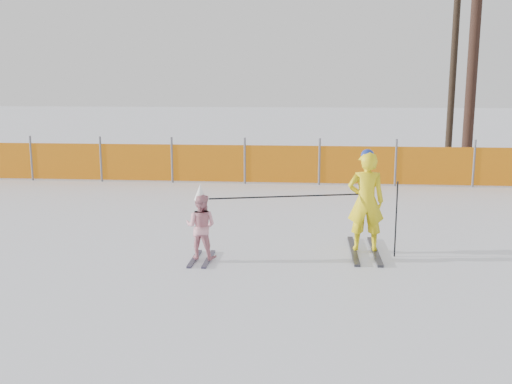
% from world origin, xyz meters
% --- Properties ---
extents(ground, '(120.00, 120.00, 0.00)m').
position_xyz_m(ground, '(0.00, 0.00, 0.00)').
color(ground, white).
rests_on(ground, ground).
extents(adult, '(0.58, 1.58, 1.66)m').
position_xyz_m(adult, '(1.72, 0.75, 0.82)').
color(adult, black).
rests_on(adult, ground).
extents(child, '(0.54, 0.87, 1.18)m').
position_xyz_m(child, '(-0.80, 0.10, 0.54)').
color(child, black).
rests_on(child, ground).
extents(ski_poles, '(2.87, 0.61, 1.19)m').
position_xyz_m(ski_poles, '(1.03, 0.47, 0.83)').
color(ski_poles, black).
rests_on(ski_poles, ground).
extents(safety_fence, '(17.72, 0.06, 1.25)m').
position_xyz_m(safety_fence, '(-2.13, 6.96, 0.56)').
color(safety_fence, '#595960').
rests_on(safety_fence, ground).
extents(tree_trunks, '(0.58, 1.52, 6.65)m').
position_xyz_m(tree_trunks, '(5.87, 11.30, 3.27)').
color(tree_trunks, black).
rests_on(tree_trunks, ground).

